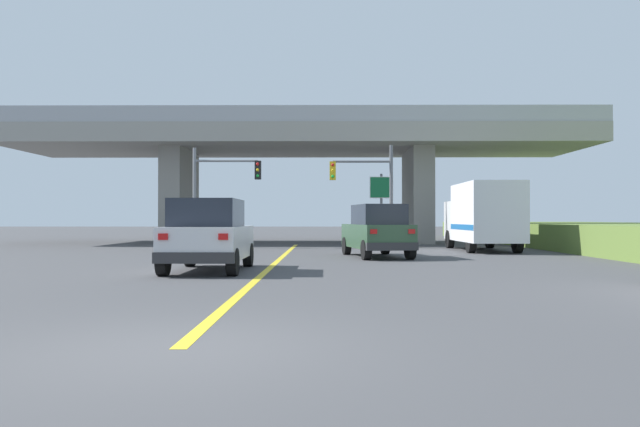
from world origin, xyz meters
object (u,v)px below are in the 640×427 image
at_px(box_truck, 483,216).
at_px(highway_sign, 381,194).
at_px(suv_lead, 209,235).
at_px(traffic_signal_nearside, 370,184).
at_px(traffic_signal_farside, 218,184).
at_px(suv_crossing, 377,231).

distance_m(box_truck, highway_sign, 8.00).
distance_m(suv_lead, traffic_signal_nearside, 15.84).
distance_m(suv_lead, box_truck, 15.36).
relative_size(traffic_signal_farside, highway_sign, 1.27).
bearing_deg(suv_crossing, traffic_signal_farside, 123.31).
xyz_separation_m(suv_lead, highway_sign, (6.50, 17.91, 1.88)).
bearing_deg(traffic_signal_farside, box_truck, -14.21).
xyz_separation_m(suv_crossing, traffic_signal_farside, (-7.51, 7.99, 2.28)).
xyz_separation_m(box_truck, highway_sign, (-4.06, 6.78, 1.28)).
distance_m(suv_lead, highway_sign, 19.15).
distance_m(box_truck, traffic_signal_nearside, 6.32).
xyz_separation_m(box_truck, traffic_signal_farside, (-12.79, 3.24, 1.68)).
relative_size(box_truck, traffic_signal_farside, 1.29).
bearing_deg(box_truck, traffic_signal_nearside, 144.82).
xyz_separation_m(suv_lead, traffic_signal_farside, (-2.23, 14.37, 2.28)).
height_order(suv_crossing, traffic_signal_farside, traffic_signal_farside).
relative_size(suv_crossing, traffic_signal_farside, 0.93).
height_order(box_truck, traffic_signal_farside, traffic_signal_farside).
bearing_deg(suv_crossing, box_truck, 32.05).
relative_size(box_truck, traffic_signal_nearside, 1.25).
bearing_deg(suv_lead, traffic_signal_nearside, 69.13).
bearing_deg(box_truck, suv_crossing, -138.05).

